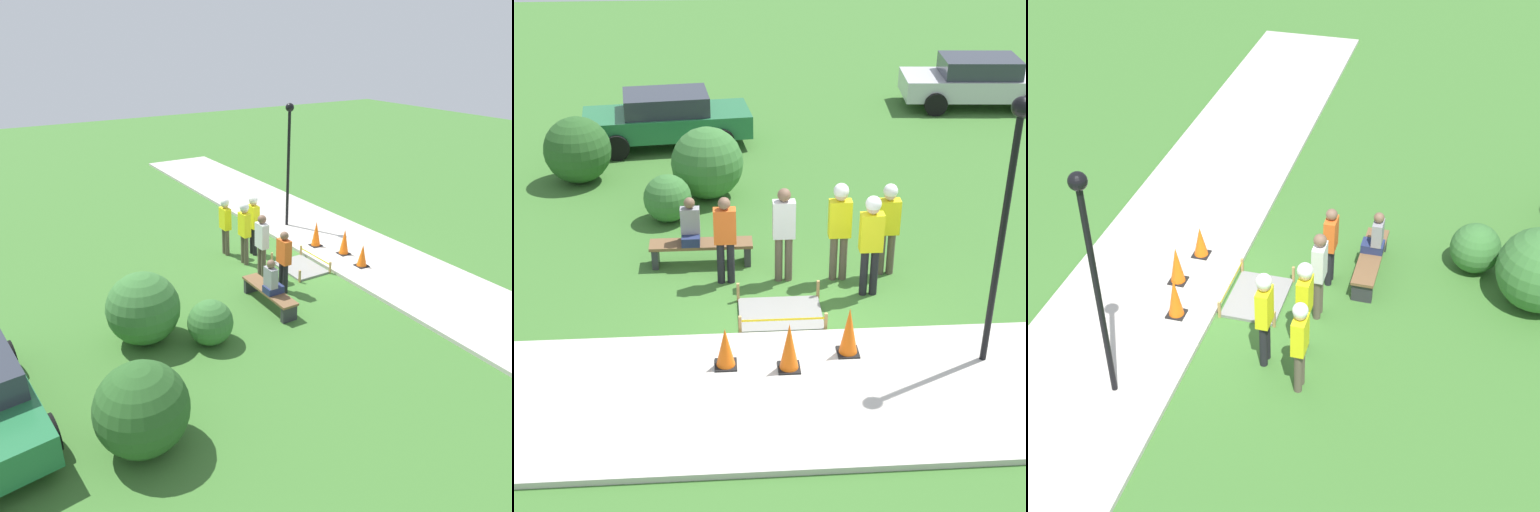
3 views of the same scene
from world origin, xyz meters
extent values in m
plane|color=#3D702D|center=(0.00, 0.00, 0.00)|extent=(60.00, 60.00, 0.00)
cube|color=#BCB7AD|center=(0.00, -1.59, 0.05)|extent=(28.00, 3.17, 0.10)
cube|color=gray|center=(-0.26, 0.62, 0.03)|extent=(1.41, 1.06, 0.06)
cube|color=tan|center=(-0.96, 0.09, 0.18)|extent=(0.05, 0.05, 0.36)
cube|color=tan|center=(0.45, 0.09, 0.18)|extent=(0.05, 0.05, 0.36)
cube|color=tan|center=(-0.96, 1.15, 0.18)|extent=(0.05, 0.05, 0.36)
cube|color=tan|center=(0.45, 1.15, 0.18)|extent=(0.05, 0.05, 0.36)
cube|color=yellow|center=(-0.26, 0.09, 0.27)|extent=(1.41, 0.00, 0.04)
cube|color=black|center=(-1.21, -0.87, 0.11)|extent=(0.34, 0.34, 0.02)
cone|color=orange|center=(-1.21, -0.87, 0.44)|extent=(0.29, 0.29, 0.64)
cube|color=black|center=(-0.26, -1.01, 0.11)|extent=(0.34, 0.34, 0.02)
cone|color=orange|center=(-0.26, -1.01, 0.51)|extent=(0.29, 0.29, 0.77)
cube|color=black|center=(0.70, -0.67, 0.11)|extent=(0.34, 0.34, 0.02)
cone|color=orange|center=(0.70, -0.67, 0.52)|extent=(0.29, 0.29, 0.79)
cube|color=#2D2D33|center=(-2.48, 2.57, 0.20)|extent=(0.12, 0.40, 0.40)
cube|color=#2D2D33|center=(-0.74, 2.57, 0.20)|extent=(0.12, 0.40, 0.40)
cube|color=brown|center=(-1.61, 2.57, 0.43)|extent=(1.94, 0.44, 0.06)
cube|color=navy|center=(-1.80, 2.57, 0.55)|extent=(0.34, 0.44, 0.18)
cube|color=gray|center=(-1.80, 2.65, 0.89)|extent=(0.36, 0.20, 0.50)
sphere|color=brown|center=(-1.80, 2.65, 1.24)|extent=(0.21, 0.21, 0.21)
cylinder|color=brown|center=(1.71, 1.97, 0.42)|extent=(0.14, 0.14, 0.84)
cylinder|color=brown|center=(1.89, 1.97, 0.42)|extent=(0.14, 0.14, 0.84)
cube|color=yellow|center=(1.80, 1.97, 1.17)|extent=(0.40, 0.22, 0.66)
sphere|color=tan|center=(1.80, 1.97, 1.61)|extent=(0.23, 0.23, 0.23)
sphere|color=white|center=(1.80, 1.97, 1.67)|extent=(0.26, 0.26, 0.26)
cylinder|color=black|center=(1.26, 1.25, 0.44)|extent=(0.14, 0.14, 0.88)
cylinder|color=black|center=(1.44, 1.25, 0.44)|extent=(0.14, 0.14, 0.88)
cube|color=yellow|center=(1.35, 1.25, 1.23)|extent=(0.40, 0.22, 0.70)
sphere|color=tan|center=(1.35, 1.25, 1.70)|extent=(0.24, 0.24, 0.24)
sphere|color=white|center=(1.35, 1.25, 1.76)|extent=(0.27, 0.27, 0.27)
cylinder|color=brown|center=(0.80, 1.82, 0.44)|extent=(0.14, 0.14, 0.88)
cylinder|color=brown|center=(0.98, 1.82, 0.44)|extent=(0.14, 0.14, 0.88)
cube|color=yellow|center=(0.89, 1.82, 1.23)|extent=(0.40, 0.22, 0.70)
sphere|color=tan|center=(0.89, 1.82, 1.70)|extent=(0.24, 0.24, 0.24)
sphere|color=white|center=(0.89, 1.82, 1.76)|extent=(0.27, 0.27, 0.27)
cylinder|color=black|center=(-1.25, 1.83, 0.41)|extent=(0.14, 0.14, 0.82)
cylinder|color=black|center=(-1.07, 1.83, 0.41)|extent=(0.14, 0.14, 0.82)
cube|color=#E55B1E|center=(-1.16, 1.83, 1.14)|extent=(0.40, 0.22, 0.65)
sphere|color=brown|center=(-1.16, 1.83, 1.58)|extent=(0.22, 0.22, 0.22)
cylinder|color=brown|center=(-0.19, 1.85, 0.44)|extent=(0.14, 0.14, 0.88)
cylinder|color=brown|center=(-0.01, 1.85, 0.44)|extent=(0.14, 0.14, 0.88)
cube|color=silver|center=(-0.10, 1.85, 1.23)|extent=(0.40, 0.22, 0.70)
sphere|color=brown|center=(-0.10, 1.85, 1.70)|extent=(0.24, 0.24, 0.24)
cylinder|color=black|center=(2.75, -0.96, 2.05)|extent=(0.10, 0.10, 3.91)
sphere|color=black|center=(2.75, -0.96, 4.10)|extent=(0.28, 0.28, 0.28)
cube|color=#236B3D|center=(-2.56, 9.18, 0.62)|extent=(4.45, 2.16, 0.59)
cube|color=#2D333D|center=(-2.56, 9.18, 1.16)|extent=(2.30, 1.72, 0.50)
cylinder|color=black|center=(-1.33, 10.18, 0.32)|extent=(0.67, 0.31, 0.65)
cylinder|color=black|center=(-1.14, 8.48, 0.32)|extent=(0.67, 0.31, 0.65)
cylinder|color=black|center=(-3.97, 9.88, 0.32)|extent=(0.67, 0.31, 0.65)
cylinder|color=black|center=(-3.79, 8.19, 0.32)|extent=(0.67, 0.31, 0.65)
cube|color=#BCBCC1|center=(6.55, 11.98, 0.64)|extent=(4.59, 2.17, 0.62)
cube|color=#2D333D|center=(6.55, 11.98, 1.21)|extent=(2.34, 1.79, 0.53)
cylinder|color=black|center=(8.00, 12.81, 0.33)|extent=(0.68, 0.29, 0.66)
cylinder|color=black|center=(5.24, 13.00, 0.33)|extent=(0.68, 0.29, 0.66)
cylinder|color=black|center=(5.11, 11.15, 0.33)|extent=(0.68, 0.29, 0.66)
sphere|color=#387033|center=(-2.33, 4.55, 0.51)|extent=(1.01, 1.01, 1.01)
sphere|color=#387033|center=(-1.49, 5.74, 0.81)|extent=(1.61, 1.61, 1.61)
sphere|color=#285623|center=(-4.50, 6.84, 0.78)|extent=(1.56, 1.56, 1.56)
camera|label=1|loc=(-10.82, 8.54, 6.25)|focal=35.00mm
camera|label=2|loc=(-1.19, -10.62, 7.22)|focal=55.00mm
camera|label=3|loc=(10.94, 4.18, 9.59)|focal=55.00mm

